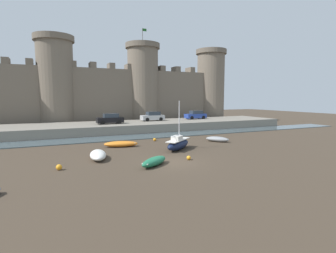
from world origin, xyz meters
name	(u,v)px	position (x,y,z in m)	size (l,w,h in m)	color
ground_plane	(173,162)	(0.00, 0.00, 0.00)	(160.00, 160.00, 0.00)	#423528
water_channel	(126,138)	(0.00, 15.06, 0.05)	(80.00, 4.50, 0.10)	#47565B
quay_road	(114,127)	(0.00, 22.31, 0.71)	(61.13, 10.00, 1.42)	gray
castle	(102,89)	(0.00, 31.45, 7.25)	(56.00, 6.87, 19.30)	#706354
rowboat_midflat_centre	(121,144)	(-2.30, 8.91, 0.35)	(3.96, 2.16, 0.66)	orange
rowboat_midflat_left	(98,155)	(-5.68, 3.92, 0.41)	(1.89, 3.73, 0.78)	silver
rowboat_midflat_right	(154,161)	(-1.91, -0.32, 0.37)	(3.19, 2.73, 0.70)	#1E6B47
rowboat_foreground_centre	(217,139)	(9.62, 7.27, 0.34)	(2.61, 3.04, 0.65)	gray
sailboat_near_channel_left	(178,144)	(2.86, 4.81, 0.64)	(4.31, 3.86, 5.20)	#141E3D
mooring_buoy_off_centre	(155,140)	(2.61, 10.98, 0.20)	(0.40, 0.40, 0.40)	orange
mooring_buoy_mid_mud	(189,158)	(1.63, 0.26, 0.19)	(0.38, 0.38, 0.38)	orange
mooring_buoy_near_channel	(59,167)	(-9.01, 1.47, 0.22)	(0.45, 0.45, 0.45)	orange
car_quay_centre_west	(196,115)	(16.19, 23.84, 2.20)	(4.12, 1.91, 1.62)	#263F99
car_quay_east	(110,119)	(-0.81, 21.31, 2.20)	(4.12, 1.91, 1.62)	black
car_quay_west	(153,116)	(7.22, 23.58, 2.20)	(4.12, 1.91, 1.62)	#B2B5B7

